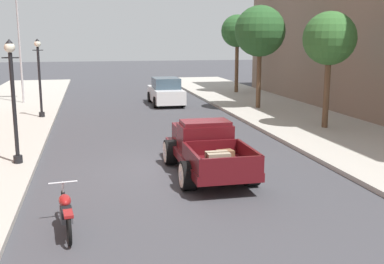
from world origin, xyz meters
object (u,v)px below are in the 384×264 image
Objects in this scene: car_background_white at (166,92)px; street_lamp_far at (39,72)px; hotrod_truck_maroon at (206,148)px; motorcycle_parked at (66,211)px; street_tree_nearest at (329,39)px; street_tree_second at (260,32)px; flagpole at (21,8)px; street_lamp_near at (13,92)px; street_tree_third at (237,32)px.

car_background_white is 1.12× the size of street_lamp_far.
hotrod_truck_maroon is 1.15× the size of car_background_white.
motorcycle_parked is 14.35m from street_tree_nearest.
street_tree_nearest is 6.36m from street_tree_second.
hotrod_truck_maroon is 13.40m from street_tree_second.
street_tree_second reaches higher than motorcycle_parked.
street_tree_nearest is at bearing -39.39° from flagpole.
street_tree_second is at bearing 40.09° from street_lamp_near.
hotrod_truck_maroon is 1.29× the size of street_lamp_near.
car_background_white is 8.13m from street_tree_third.
street_lamp_far is 6.82m from flagpole.
street_lamp_far is at bearing -146.92° from street_tree_third.
street_lamp_near is 12.95m from street_tree_nearest.
street_tree_third reaches higher than hotrod_truck_maroon.
hotrod_truck_maroon is at bearing -110.27° from street_tree_third.
street_lamp_far is 0.77× the size of street_tree_nearest.
street_tree_third is (12.81, 8.34, 2.08)m from street_lamp_far.
car_background_white is 14.92m from street_lamp_near.
street_tree_third is (12.72, 17.38, 2.08)m from street_lamp_near.
car_background_white is 0.76× the size of street_tree_second.
car_background_white is at bearing 119.67° from street_tree_nearest.
street_tree_third reaches higher than street_tree_nearest.
motorcycle_parked is 0.55× the size of street_lamp_near.
motorcycle_parked is 0.38× the size of street_tree_second.
street_tree_second is at bearing 97.19° from street_tree_nearest.
car_background_white reaches higher than hotrod_truck_maroon.
street_lamp_far is (-5.76, 10.75, 1.63)m from hotrod_truck_maroon.
street_tree_nearest is at bearing 39.90° from motorcycle_parked.
motorcycle_parked is at bearing -122.98° from street_tree_second.
street_tree_third is (14.17, 2.58, -1.31)m from flagpole.
street_tree_second is (11.67, 0.71, 1.98)m from street_lamp_far.
street_lamp_far is at bearing -76.75° from flagpole.
street_tree_nearest reaches higher than street_lamp_near.
street_tree_nearest reaches higher than car_background_white.
street_tree_nearest is (5.52, -9.70, 3.20)m from car_background_white.
hotrod_truck_maroon is 2.34× the size of motorcycle_parked.
hotrod_truck_maroon is at bearing -94.54° from car_background_white.
street_tree_second is at bearing 3.49° from street_lamp_far.
motorcycle_parked is at bearing -105.45° from car_background_white.
car_background_white is 9.83m from flagpole.
street_tree_third reaches higher than street_lamp_near.
street_tree_third is at bearing 53.79° from street_lamp_near.
street_tree_second is (-0.79, 6.30, 0.40)m from street_tree_nearest.
street_tree_second is at bearing 62.73° from hotrod_truck_maroon.
street_tree_second is (9.88, 15.22, 3.92)m from motorcycle_parked.
motorcycle_parked is at bearing -140.10° from street_tree_nearest.
street_tree_third is at bearing 69.73° from hotrod_truck_maroon.
street_tree_nearest reaches higher than street_lamp_far.
hotrod_truck_maroon is at bearing -16.84° from street_lamp_near.
motorcycle_parked is 25.69m from street_tree_third.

